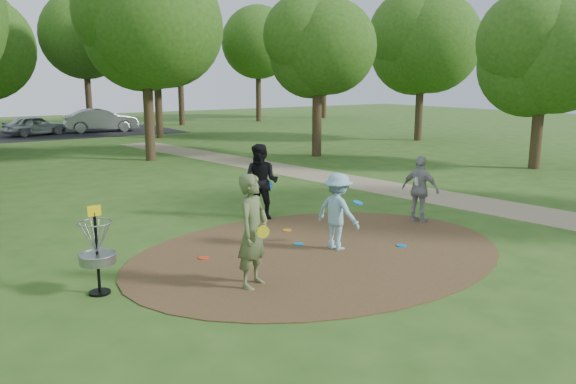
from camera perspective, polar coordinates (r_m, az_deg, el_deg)
ground at (r=11.89m, az=3.28°, el=-6.16°), size 100.00×100.00×0.00m
dirt_clearing at (r=11.89m, az=3.28°, el=-6.11°), size 8.40×8.40×0.02m
footpath at (r=17.71m, az=16.13°, el=-0.68°), size 7.55×39.89×0.01m
parking_lot at (r=40.14m, az=-21.40°, el=5.58°), size 14.00×8.00×0.01m
player_observer_with_disc at (r=9.73m, az=-3.58°, el=-4.01°), size 0.88×0.79×2.01m
player_throwing_with_disc at (r=11.94m, az=5.06°, el=-1.99°), size 1.08×1.18×1.65m
player_walking_with_disc at (r=14.44m, az=-2.74°, el=1.02°), size 1.17×1.21×1.96m
player_waiting_with_disc at (r=14.52m, az=13.28°, el=0.25°), size 0.67×1.07×1.70m
disc_ground_cyan at (r=12.36m, az=1.07°, el=-5.31°), size 0.22×0.22×0.02m
disc_ground_blue at (r=12.50m, az=11.45°, el=-5.35°), size 0.22×0.22×0.02m
disc_ground_red at (r=11.56m, az=-8.55°, el=-6.64°), size 0.22×0.22×0.02m
car_left at (r=39.44m, az=-24.35°, el=6.18°), size 4.00×2.46×1.27m
car_right at (r=40.46m, az=-18.46°, el=6.93°), size 4.96×2.29×1.58m
disc_ground_orange at (r=13.47m, az=-0.09°, el=-3.89°), size 0.22×0.22×0.02m
disc_golf_basket at (r=9.96m, az=-18.88°, el=-5.04°), size 0.63×0.63×1.54m
tree_ring at (r=20.30m, az=-8.30°, el=16.32°), size 36.92×46.32×9.86m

